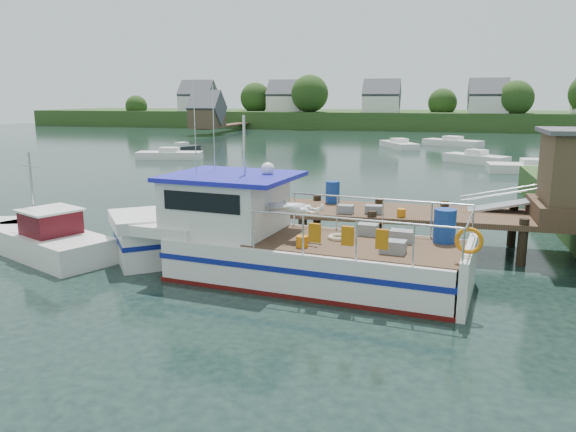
% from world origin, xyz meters
% --- Properties ---
extents(ground_plane, '(160.00, 160.00, 0.00)m').
position_xyz_m(ground_plane, '(0.00, 0.00, 0.00)').
color(ground_plane, black).
extents(far_shore, '(140.00, 42.55, 9.22)m').
position_xyz_m(far_shore, '(0.01, 82.37, 2.10)').
color(far_shore, '#2B481D').
rests_on(far_shore, ground).
extents(dock, '(16.60, 3.00, 4.78)m').
position_xyz_m(dock, '(6.51, 0.01, 2.24)').
color(dock, '#4A3323').
rests_on(dock, ground).
extents(lobster_boat, '(12.32, 4.90, 5.92)m').
position_xyz_m(lobster_boat, '(-0.81, -4.49, 1.07)').
color(lobster_boat, silver).
rests_on(lobster_boat, ground).
extents(work_boat, '(6.68, 4.36, 3.63)m').
position_xyz_m(work_boat, '(-9.41, -4.13, 0.58)').
color(work_boat, silver).
rests_on(work_boat, ground).
extents(moored_rowboat, '(4.04, 2.74, 1.12)m').
position_xyz_m(moored_rowboat, '(-6.99, 8.61, 0.41)').
color(moored_rowboat, '#4A3323').
rests_on(moored_rowboat, ground).
extents(moored_far, '(6.83, 5.24, 1.12)m').
position_xyz_m(moored_far, '(6.02, 45.77, 0.42)').
color(moored_far, silver).
rests_on(moored_far, ground).
extents(moored_a, '(6.01, 3.19, 1.05)m').
position_xyz_m(moored_a, '(-18.94, 25.34, 0.39)').
color(moored_a, silver).
rests_on(moored_a, ground).
extents(moored_b, '(5.38, 4.59, 1.18)m').
position_xyz_m(moored_b, '(7.47, 28.68, 0.44)').
color(moored_b, silver).
rests_on(moored_b, ground).
extents(moored_c, '(6.67, 2.63, 1.03)m').
position_xyz_m(moored_c, '(11.23, 23.62, 0.38)').
color(moored_c, silver).
rests_on(moored_c, ground).
extents(moored_d, '(4.67, 6.54, 1.06)m').
position_xyz_m(moored_d, '(0.30, 41.49, 0.39)').
color(moored_d, silver).
rests_on(moored_d, ground).
extents(moored_e, '(2.68, 4.15, 1.09)m').
position_xyz_m(moored_e, '(-20.18, 30.55, 0.40)').
color(moored_e, black).
rests_on(moored_e, ground).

